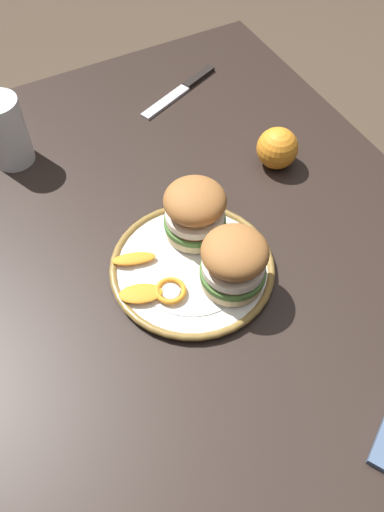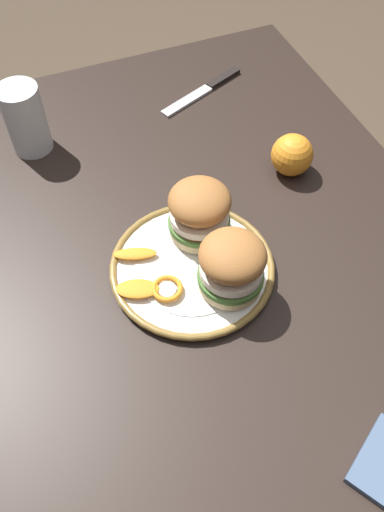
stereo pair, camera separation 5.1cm
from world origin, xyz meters
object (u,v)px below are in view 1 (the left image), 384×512
object	(u,v)px
drinking_glass	(7,136)
whole_orange	(277,148)
dining_table	(202,302)
dinner_plate	(192,267)
sandwich_half_right	(234,261)
table_knife	(184,88)
sandwich_half_left	(195,211)

from	to	relation	value
drinking_glass	whole_orange	xyz separation A→B (m)	(-0.24, -0.43, -0.02)
dining_table	dinner_plate	world-z (taller)	dinner_plate
sandwich_half_right	dinner_plate	bearing A→B (deg)	35.89
drinking_glass	table_knife	bearing A→B (deg)	-84.27
dining_table	dinner_plate	size ratio (longest dim) A/B	4.56
drinking_glass	sandwich_half_right	bearing A→B (deg)	-153.92
dining_table	sandwich_half_right	size ratio (longest dim) A/B	10.61
sandwich_half_right	whole_orange	size ratio (longest dim) A/B	1.48
whole_orange	dining_table	bearing A→B (deg)	121.64
whole_orange	table_knife	distance (m)	0.29
whole_orange	table_knife	world-z (taller)	whole_orange
whole_orange	sandwich_half_left	bearing A→B (deg)	111.43
sandwich_half_left	dining_table	bearing A→B (deg)	163.76
dining_table	sandwich_half_left	bearing A→B (deg)	-16.24
dinner_plate	sandwich_half_right	bearing A→B (deg)	-144.11
dining_table	whole_orange	distance (m)	0.32
dinner_plate	whole_orange	xyz separation A→B (m)	(0.15, -0.26, 0.03)
dining_table	whole_orange	size ratio (longest dim) A/B	15.72
dinner_plate	whole_orange	size ratio (longest dim) A/B	3.45
dining_table	sandwich_half_right	xyz separation A→B (m)	(-0.06, -0.02, 0.18)
dining_table	drinking_glass	size ratio (longest dim) A/B	9.11
table_knife	sandwich_half_right	bearing A→B (deg)	160.96
dinner_plate	table_knife	size ratio (longest dim) A/B	1.26
dining_table	drinking_glass	world-z (taller)	drinking_glass
dining_table	table_knife	size ratio (longest dim) A/B	5.75
dining_table	whole_orange	bearing A→B (deg)	-58.36
drinking_glass	table_knife	world-z (taller)	drinking_glass
sandwich_half_left	drinking_glass	xyz separation A→B (m)	(0.33, 0.21, -0.01)
sandwich_half_left	whole_orange	bearing A→B (deg)	-68.57
dinner_plate	sandwich_half_left	size ratio (longest dim) A/B	2.56
sandwich_half_left	table_knife	bearing A→B (deg)	-24.91
dining_table	dinner_plate	distance (m)	0.12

